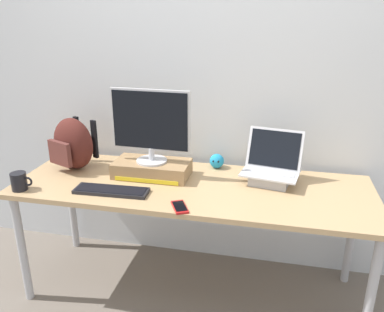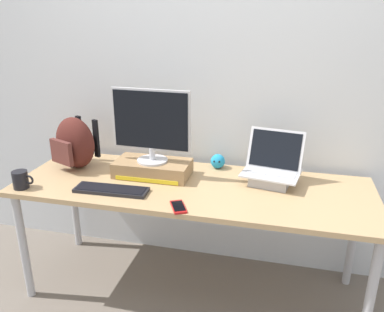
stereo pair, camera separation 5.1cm
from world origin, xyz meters
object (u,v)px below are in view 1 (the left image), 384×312
(plush_toy, at_px, (217,161))
(toner_box_yellow, at_px, (152,169))
(messenger_backpack, at_px, (73,144))
(coffee_mug, at_px, (19,181))
(external_keyboard, at_px, (111,191))
(cell_phone, at_px, (180,207))
(open_laptop, at_px, (271,172))
(desktop_monitor, at_px, (150,125))

(plush_toy, bearing_deg, toner_box_yellow, -149.30)
(messenger_backpack, relative_size, coffee_mug, 2.70)
(external_keyboard, bearing_deg, cell_phone, -15.18)
(open_laptop, xyz_separation_m, cell_phone, (-0.45, -0.44, -0.06))
(open_laptop, distance_m, coffee_mug, 1.45)
(plush_toy, bearing_deg, external_keyboard, -136.40)
(external_keyboard, relative_size, plush_toy, 4.56)
(external_keyboard, bearing_deg, desktop_monitor, 59.05)
(coffee_mug, bearing_deg, cell_phone, -1.21)
(external_keyboard, xyz_separation_m, coffee_mug, (-0.52, -0.08, 0.04))
(open_laptop, height_order, cell_phone, open_laptop)
(plush_toy, bearing_deg, desktop_monitor, -149.17)
(messenger_backpack, bearing_deg, coffee_mug, -89.23)
(cell_phone, xyz_separation_m, plush_toy, (0.10, 0.59, 0.04))
(desktop_monitor, bearing_deg, messenger_backpack, -179.60)
(toner_box_yellow, xyz_separation_m, coffee_mug, (-0.68, -0.35, 0.00))
(plush_toy, bearing_deg, cell_phone, -99.53)
(external_keyboard, bearing_deg, messenger_backpack, 140.02)
(toner_box_yellow, xyz_separation_m, desktop_monitor, (-0.00, -0.00, 0.28))
(coffee_mug, relative_size, plush_toy, 1.40)
(open_laptop, height_order, messenger_backpack, messenger_backpack)
(desktop_monitor, relative_size, open_laptop, 1.34)
(toner_box_yellow, distance_m, desktop_monitor, 0.28)
(toner_box_yellow, relative_size, plush_toy, 4.97)
(cell_phone, bearing_deg, desktop_monitor, 99.00)
(desktop_monitor, relative_size, cell_phone, 3.11)
(coffee_mug, height_order, cell_phone, coffee_mug)
(coffee_mug, distance_m, cell_phone, 0.95)
(messenger_backpack, height_order, plush_toy, messenger_backpack)
(toner_box_yellow, xyz_separation_m, open_laptop, (0.72, 0.06, 0.02))
(messenger_backpack, bearing_deg, open_laptop, 24.55)
(plush_toy, bearing_deg, coffee_mug, -151.20)
(toner_box_yellow, height_order, open_laptop, open_laptop)
(messenger_backpack, height_order, coffee_mug, messenger_backpack)
(cell_phone, bearing_deg, plush_toy, 53.70)
(cell_phone, bearing_deg, external_keyboard, 140.16)
(open_laptop, bearing_deg, plush_toy, 165.88)
(toner_box_yellow, relative_size, cell_phone, 2.95)
(open_laptop, xyz_separation_m, messenger_backpack, (-1.25, -0.05, 0.10))
(messenger_backpack, relative_size, plush_toy, 3.77)
(open_laptop, relative_size, cell_phone, 2.32)
(open_laptop, distance_m, plush_toy, 0.38)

